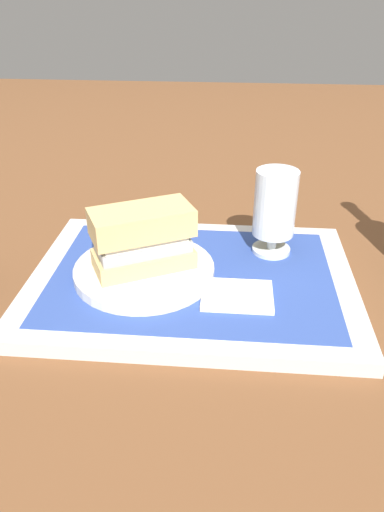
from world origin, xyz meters
TOP-DOWN VIEW (x-y plane):
  - ground_plane at (0.00, 0.00)m, footprint 3.00×3.00m
  - tray at (0.00, 0.00)m, footprint 0.44×0.32m
  - placemat at (0.00, 0.00)m, footprint 0.38×0.27m
  - plate at (-0.06, -0.01)m, footprint 0.19×0.19m
  - sandwich at (-0.06, -0.01)m, footprint 0.14×0.12m
  - beer_glass at (0.11, 0.07)m, footprint 0.06×0.06m
  - napkin_folded at (0.06, -0.05)m, footprint 0.09×0.07m

SIDE VIEW (x-z plane):
  - ground_plane at x=0.00m, z-range 0.00..0.00m
  - tray at x=0.00m, z-range 0.00..0.02m
  - placemat at x=0.00m, z-range 0.02..0.02m
  - napkin_folded at x=0.06m, z-range 0.02..0.03m
  - plate at x=-0.06m, z-range 0.02..0.04m
  - sandwich at x=-0.06m, z-range 0.04..0.12m
  - beer_glass at x=0.11m, z-range 0.03..0.15m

